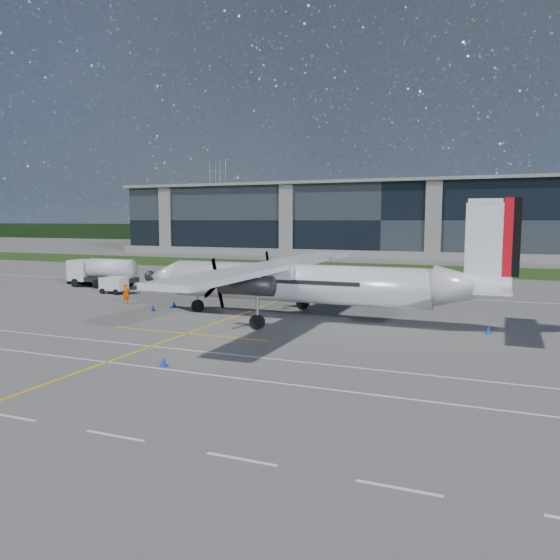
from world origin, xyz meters
TOP-DOWN VIEW (x-y plane):
  - ground at (0.00, 40.00)m, footprint 400.00×400.00m
  - grass_strip at (0.00, 48.00)m, footprint 400.00×18.00m
  - terminal_building at (0.00, 80.00)m, footprint 120.00×20.00m
  - tree_line at (0.00, 140.00)m, footprint 400.00×6.00m
  - pylon_west at (-80.00, 150.00)m, footprint 9.00×4.60m
  - yellow_taxiway_centerline at (3.00, 10.00)m, footprint 0.20×70.00m
  - white_lane_line at (0.00, -14.00)m, footprint 90.00×0.15m
  - turboprop_aircraft at (8.95, 1.74)m, footprint 29.19×30.27m
  - fuel_tanker_truck at (-20.12, 12.32)m, footprint 8.65×2.81m
  - baggage_tug at (-14.83, 8.47)m, footprint 2.86×1.72m
  - ground_crew_person at (-9.06, 3.09)m, footprint 0.91×1.03m
  - safety_cone_portwing at (6.28, -13.52)m, footprint 0.36×0.36m
  - safety_cone_nose_port at (-4.55, 0.80)m, footprint 0.36×0.36m
  - safety_cone_nose_stbd at (-4.33, 3.60)m, footprint 0.36×0.36m
  - safety_cone_tail at (21.79, 1.72)m, footprint 0.36×0.36m
  - safety_cone_stbdwing at (5.86, 16.61)m, footprint 0.36×0.36m

SIDE VIEW (x-z plane):
  - ground at x=0.00m, z-range 0.00..0.00m
  - yellow_taxiway_centerline at x=3.00m, z-range 0.00..0.01m
  - white_lane_line at x=0.00m, z-range 0.00..0.01m
  - grass_strip at x=0.00m, z-range 0.00..0.04m
  - safety_cone_portwing at x=6.28m, z-range 0.00..0.50m
  - safety_cone_nose_port at x=-4.55m, z-range 0.00..0.50m
  - safety_cone_nose_stbd at x=-4.33m, z-range 0.00..0.50m
  - safety_cone_tail at x=21.79m, z-range 0.00..0.50m
  - safety_cone_stbdwing at x=5.86m, z-range 0.00..0.50m
  - baggage_tug at x=-14.83m, z-range 0.00..1.72m
  - ground_crew_person at x=-9.06m, z-range 0.00..2.10m
  - fuel_tanker_truck at x=-20.12m, z-range 0.00..3.24m
  - tree_line at x=0.00m, z-range 0.00..6.00m
  - turboprop_aircraft at x=8.95m, z-range 0.00..9.08m
  - terminal_building at x=0.00m, z-range 0.00..15.00m
  - pylon_west at x=-80.00m, z-range 0.00..30.00m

